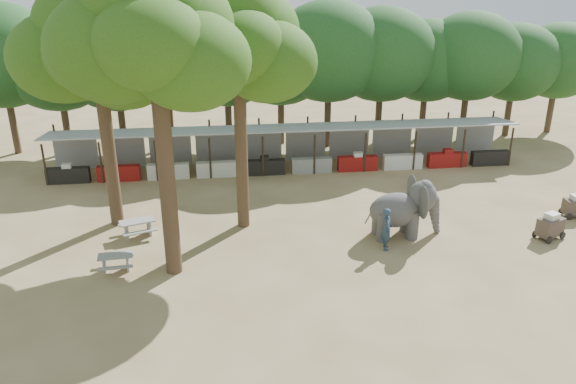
{
  "coord_description": "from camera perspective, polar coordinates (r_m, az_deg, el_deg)",
  "views": [
    {
      "loc": [
        -3.89,
        -18.28,
        11.42
      ],
      "look_at": [
        -1.0,
        5.0,
        2.0
      ],
      "focal_mm": 35.0,
      "sensor_mm": 36.0,
      "label": 1
    }
  ],
  "objects": [
    {
      "name": "ground",
      "position": [
        21.9,
        4.27,
        -9.61
      ],
      "size": [
        100.0,
        100.0,
        0.0
      ],
      "primitive_type": "plane",
      "color": "brown",
      "rests_on": "ground"
    },
    {
      "name": "yard_tree_left",
      "position": [
        26.21,
        -19.12,
        13.66
      ],
      "size": [
        7.1,
        6.9,
        11.02
      ],
      "color": "#332316",
      "rests_on": "ground"
    },
    {
      "name": "cart_back",
      "position": [
        30.82,
        27.16,
        -1.27
      ],
      "size": [
        1.22,
        0.84,
        1.16
      ],
      "rotation": [
        0.0,
        0.0,
        -0.05
      ],
      "color": "#3A2D26",
      "rests_on": "ground"
    },
    {
      "name": "picnic_table_near",
      "position": [
        23.8,
        -17.08,
        -6.64
      ],
      "size": [
        1.47,
        1.35,
        0.68
      ],
      "rotation": [
        0.0,
        0.0,
        0.09
      ],
      "color": "gray",
      "rests_on": "ground"
    },
    {
      "name": "backdrop_trees",
      "position": [
        37.95,
        -1.14,
        12.91
      ],
      "size": [
        46.46,
        5.95,
        8.33
      ],
      "color": "#332316",
      "rests_on": "ground"
    },
    {
      "name": "elephant",
      "position": [
        25.79,
        11.79,
        -1.67
      ],
      "size": [
        3.44,
        2.65,
        2.65
      ],
      "rotation": [
        0.0,
        0.0,
        0.02
      ],
      "color": "#3F3C3C",
      "rests_on": "ground"
    },
    {
      "name": "cart_front",
      "position": [
        27.88,
        25.1,
        -3.14
      ],
      "size": [
        1.48,
        1.26,
        1.23
      ],
      "rotation": [
        0.0,
        0.0,
        0.4
      ],
      "color": "#3A2D26",
      "rests_on": "ground"
    },
    {
      "name": "handler",
      "position": [
        24.55,
        10.01,
        -3.71
      ],
      "size": [
        0.58,
        0.76,
        1.91
      ],
      "primitive_type": "imported",
      "rotation": [
        0.0,
        0.0,
        1.38
      ],
      "color": "#26384C",
      "rests_on": "ground"
    },
    {
      "name": "vendor_stalls",
      "position": [
        33.94,
        -0.17,
        4.32
      ],
      "size": [
        28.0,
        2.99,
        2.8
      ],
      "color": "gray",
      "rests_on": "ground"
    },
    {
      "name": "yard_tree_center",
      "position": [
        20.71,
        -13.74,
        15.15
      ],
      "size": [
        7.1,
        6.9,
        12.04
      ],
      "color": "#332316",
      "rests_on": "ground"
    },
    {
      "name": "picnic_table_far",
      "position": [
        26.43,
        -15.05,
        -3.34
      ],
      "size": [
        1.88,
        1.78,
        0.76
      ],
      "rotation": [
        0.0,
        0.0,
        0.32
      ],
      "color": "gray",
      "rests_on": "ground"
    },
    {
      "name": "yard_tree_back",
      "position": [
        24.65,
        -5.46,
        15.08
      ],
      "size": [
        7.1,
        6.9,
        11.36
      ],
      "color": "#332316",
      "rests_on": "ground"
    }
  ]
}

